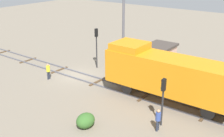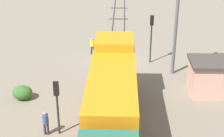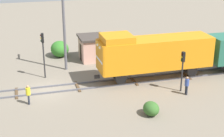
# 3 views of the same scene
# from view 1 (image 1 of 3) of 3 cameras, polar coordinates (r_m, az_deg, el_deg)

# --- Properties ---
(ground_plane) EXTENTS (99.52, 99.52, 0.00)m
(ground_plane) POSITION_cam_1_polar(r_m,az_deg,el_deg) (30.15, -7.04, -1.50)
(ground_plane) COLOR #756B5B
(railway_track) EXTENTS (2.40, 66.35, 0.16)m
(railway_track) POSITION_cam_1_polar(r_m,az_deg,el_deg) (30.12, -7.05, -1.37)
(railway_track) COLOR #595960
(railway_track) RESTS_ON ground
(locomotive) EXTENTS (2.90, 11.60, 4.60)m
(locomotive) POSITION_cam_1_polar(r_m,az_deg,el_deg) (23.66, 11.04, -0.86)
(locomotive) COLOR orange
(locomotive) RESTS_ON railway_track
(traffic_signal_near) EXTENTS (0.32, 0.34, 4.56)m
(traffic_signal_near) POSITION_cam_1_polar(r_m,az_deg,el_deg) (31.36, -3.20, 5.59)
(traffic_signal_near) COLOR #262628
(traffic_signal_near) RESTS_ON ground
(traffic_signal_mid) EXTENTS (0.32, 0.34, 3.73)m
(traffic_signal_mid) POSITION_cam_1_polar(r_m,az_deg,el_deg) (20.35, 10.32, -4.99)
(traffic_signal_mid) COLOR #262628
(traffic_signal_mid) RESTS_ON ground
(worker_near_track) EXTENTS (0.38, 0.38, 1.70)m
(worker_near_track) POSITION_cam_1_polar(r_m,az_deg,el_deg) (29.48, -12.84, -0.32)
(worker_near_track) COLOR #262B38
(worker_near_track) RESTS_ON ground
(worker_by_signal) EXTENTS (0.38, 0.38, 1.70)m
(worker_by_signal) POSITION_cam_1_polar(r_m,az_deg,el_deg) (20.42, 9.34, -9.97)
(worker_by_signal) COLOR #262B38
(worker_by_signal) RESTS_ON ground
(catenary_mast) EXTENTS (1.94, 0.28, 8.94)m
(catenary_mast) POSITION_cam_1_polar(r_m,az_deg,el_deg) (31.04, 2.38, 8.43)
(catenary_mast) COLOR #595960
(catenary_mast) RESTS_ON ground
(relay_hut) EXTENTS (3.50, 2.90, 2.74)m
(relay_hut) POSITION_cam_1_polar(r_m,az_deg,el_deg) (32.31, 9.71, 2.52)
(relay_hut) COLOR #D19E8C
(relay_hut) RESTS_ON ground
(bush_near) EXTENTS (1.78, 1.46, 1.30)m
(bush_near) POSITION_cam_1_polar(r_m,az_deg,el_deg) (32.65, 17.71, 0.62)
(bush_near) COLOR #258926
(bush_near) RESTS_ON ground
(bush_mid) EXTENTS (2.54, 2.08, 1.85)m
(bush_mid) POSITION_cam_1_polar(r_m,az_deg,el_deg) (35.71, 6.29, 3.67)
(bush_mid) COLOR #317326
(bush_mid) RESTS_ON ground
(bush_far) EXTENTS (1.51, 1.23, 1.10)m
(bush_far) POSITION_cam_1_polar(r_m,az_deg,el_deg) (20.85, -5.40, -10.50)
(bush_far) COLOR #335E26
(bush_far) RESTS_ON ground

